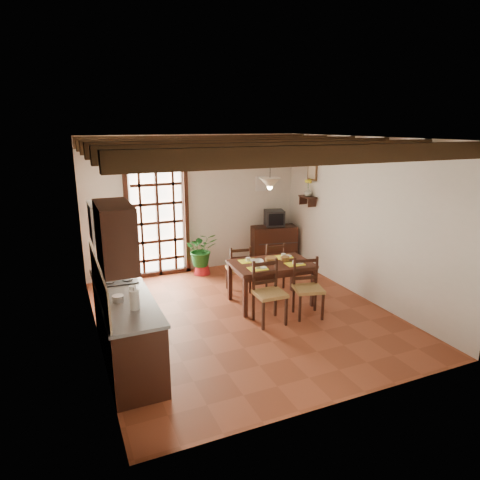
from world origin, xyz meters
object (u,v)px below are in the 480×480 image
dining_table (271,268)px  chair_far_left (239,277)px  sideboard (274,245)px  chair_near_right (308,299)px  potted_plant (202,247)px  chair_near_left (269,304)px  chair_far_right (272,273)px  kitchen_counter (125,325)px  crt_tv (274,218)px  pendant_lamp (270,182)px

dining_table → chair_far_left: chair_far_left is taller
dining_table → sideboard: sideboard is taller
chair_near_right → potted_plant: bearing=123.6°
sideboard → chair_near_left: bearing=-107.6°
chair_near_left → potted_plant: bearing=96.8°
chair_far_right → dining_table: bearing=64.6°
kitchen_counter → potted_plant: size_ratio=1.23×
chair_far_right → chair_near_right: bearing=90.8°
dining_table → chair_far_right: size_ratio=1.58×
crt_tv → chair_far_left: bearing=-123.0°
chair_far_left → chair_near_right: bearing=121.6°
crt_tv → potted_plant: (-1.70, -0.08, -0.45)m
chair_far_left → kitchen_counter: bearing=43.1°
chair_far_right → crt_tv: bearing=-115.5°
crt_tv → chair_near_left: bearing=-104.0°
chair_near_right → chair_far_left: bearing=127.1°
crt_tv → potted_plant: bearing=-162.4°
kitchen_counter → pendant_lamp: size_ratio=2.66×
chair_far_left → potted_plant: potted_plant is taller
sideboard → chair_near_right: bearing=-95.0°
pendant_lamp → crt_tv: bearing=59.6°
crt_tv → chair_far_right: bearing=-104.1°
pendant_lamp → chair_far_right: bearing=56.8°
sideboard → pendant_lamp: size_ratio=1.16×
dining_table → pendant_lamp: size_ratio=1.64×
sideboard → potted_plant: size_ratio=0.53×
dining_table → sideboard: 2.25m
chair_near_right → sideboard: 2.77m
potted_plant → pendant_lamp: pendant_lamp is taller
kitchen_counter → chair_near_left: 2.22m
chair_near_right → crt_tv: bearing=87.5°
sideboard → potted_plant: 1.71m
chair_near_left → pendant_lamp: 1.97m
kitchen_counter → chair_far_left: size_ratio=2.53×
chair_far_right → pendant_lamp: (-0.37, -0.57, 1.80)m
kitchen_counter → chair_far_left: (2.27, 1.57, -0.19)m
chair_far_left → crt_tv: (1.39, 1.25, 0.74)m
chair_near_left → pendant_lamp: (0.37, 0.77, 1.77)m
chair_far_right → sideboard: chair_far_right is taller
dining_table → chair_far_right: 0.84m
kitchen_counter → chair_near_right: kitchen_counter is taller
chair_far_left → sideboard: size_ratio=0.91×
dining_table → potted_plant: size_ratio=0.76×
chair_near_left → crt_tv: bearing=62.1°
kitchen_counter → dining_table: kitchen_counter is taller
kitchen_counter → chair_near_right: size_ratio=2.39×
chair_near_right → chair_far_right: bearing=101.1°
dining_table → chair_near_left: bearing=-116.1°
dining_table → pendant_lamp: pendant_lamp is taller
chair_near_left → chair_far_right: size_ratio=1.11×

